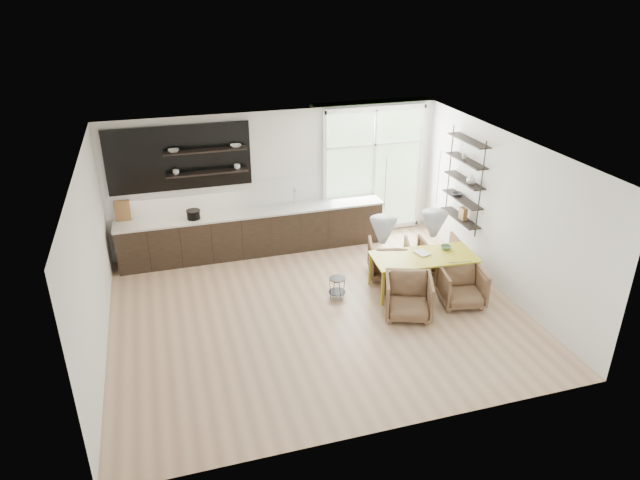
# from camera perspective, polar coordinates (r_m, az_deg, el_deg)

# --- Properties ---
(room) EXTENTS (7.02, 6.01, 2.91)m
(room) POSITION_cam_1_polar(r_m,az_deg,el_deg) (10.49, 1.09, 3.17)
(room) COLOR tan
(room) RESTS_ON ground
(kitchen_run) EXTENTS (5.54, 0.69, 2.75)m
(kitchen_run) POSITION_cam_1_polar(r_m,az_deg,el_deg) (11.99, -7.08, 1.39)
(kitchen_run) COLOR black
(kitchen_run) RESTS_ON ground
(right_shelving) EXTENTS (0.26, 1.22, 1.90)m
(right_shelving) POSITION_cam_1_polar(r_m,az_deg,el_deg) (11.58, 14.26, 5.55)
(right_shelving) COLOR black
(right_shelving) RESTS_ON ground
(dining_table) EXTENTS (1.95, 0.99, 0.69)m
(dining_table) POSITION_cam_1_polar(r_m,az_deg,el_deg) (10.62, 10.35, -1.82)
(dining_table) COLOR gold
(dining_table) RESTS_ON ground
(armchair_back_left) EXTENTS (0.95, 0.97, 0.72)m
(armchair_back_left) POSITION_cam_1_polar(r_m,az_deg,el_deg) (11.14, 6.92, -1.88)
(armchair_back_left) COLOR brown
(armchair_back_left) RESTS_ON ground
(armchair_back_right) EXTENTS (0.81, 0.83, 0.69)m
(armchair_back_right) POSITION_cam_1_polar(r_m,az_deg,el_deg) (11.51, 11.92, -1.42)
(armchair_back_right) COLOR brown
(armchair_back_right) RESTS_ON ground
(armchair_front_left) EXTENTS (1.02, 1.03, 0.73)m
(armchair_front_left) POSITION_cam_1_polar(r_m,az_deg,el_deg) (9.90, 8.82, -5.63)
(armchair_front_left) COLOR brown
(armchair_front_left) RESTS_ON ground
(armchair_front_right) EXTENTS (0.87, 0.89, 0.70)m
(armchair_front_right) POSITION_cam_1_polar(r_m,az_deg,el_deg) (10.45, 13.98, -4.50)
(armchair_front_right) COLOR brown
(armchair_front_right) RESTS_ON ground
(wire_stool) EXTENTS (0.31, 0.31, 0.39)m
(wire_stool) POSITION_cam_1_polar(r_m,az_deg,el_deg) (10.38, 1.73, -4.51)
(wire_stool) COLOR black
(wire_stool) RESTS_ON ground
(table_book) EXTENTS (0.28, 0.33, 0.03)m
(table_book) POSITION_cam_1_polar(r_m,az_deg,el_deg) (10.61, 9.74, -1.41)
(table_book) COLOR white
(table_book) RESTS_ON dining_table
(table_bowl) EXTENTS (0.21, 0.21, 0.06)m
(table_bowl) POSITION_cam_1_polar(r_m,az_deg,el_deg) (10.93, 12.49, -0.73)
(table_bowl) COLOR #4A7453
(table_bowl) RESTS_ON dining_table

